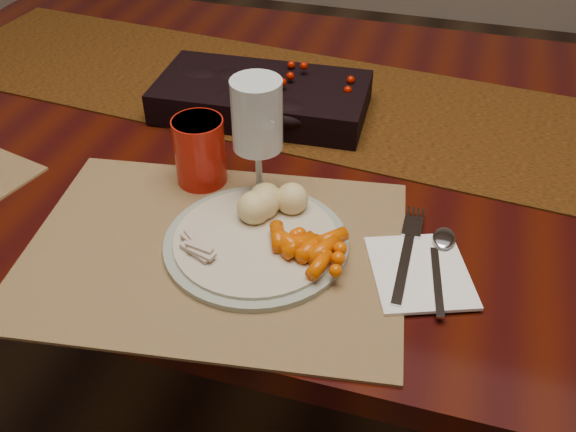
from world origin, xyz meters
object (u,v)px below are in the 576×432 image
(centerpiece, at_px, (262,92))
(wine_glass, at_px, (258,145))
(napkin, at_px, (420,272))
(red_cup, at_px, (200,151))
(turkey_shreds, at_px, (201,244))
(dinner_plate, at_px, (256,242))
(mashed_potatoes, at_px, (271,199))
(dining_table, at_px, (334,292))
(baby_carrots, at_px, (292,250))
(placemat_main, at_px, (215,250))

(centerpiece, distance_m, wine_glass, 0.26)
(napkin, relative_size, wine_glass, 0.72)
(red_cup, height_order, wine_glass, wine_glass)
(turkey_shreds, bearing_deg, red_cup, 112.40)
(dinner_plate, xyz_separation_m, red_cup, (-0.13, 0.12, 0.04))
(wine_glass, bearing_deg, mashed_potatoes, -53.98)
(dining_table, distance_m, dinner_plate, 0.50)
(centerpiece, height_order, napkin, centerpiece)
(baby_carrots, bearing_deg, dining_table, 90.99)
(dinner_plate, relative_size, napkin, 1.77)
(wine_glass, bearing_deg, centerpiece, 107.43)
(mashed_potatoes, bearing_deg, turkey_shreds, -123.23)
(mashed_potatoes, xyz_separation_m, red_cup, (-0.13, 0.06, 0.01))
(baby_carrots, relative_size, red_cup, 0.99)
(mashed_potatoes, height_order, turkey_shreds, mashed_potatoes)
(placemat_main, bearing_deg, baby_carrots, -6.62)
(turkey_shreds, bearing_deg, dinner_plate, 34.76)
(centerpiece, xyz_separation_m, napkin, (0.32, -0.34, -0.03))
(baby_carrots, distance_m, turkey_shreds, 0.12)
(napkin, bearing_deg, wine_glass, 138.50)
(dining_table, height_order, turkey_shreds, turkey_shreds)
(napkin, xyz_separation_m, wine_glass, (-0.24, 0.09, 0.09))
(napkin, distance_m, wine_glass, 0.28)
(mashed_potatoes, xyz_separation_m, turkey_shreds, (-0.06, -0.10, -0.01))
(dinner_plate, relative_size, mashed_potatoes, 2.96)
(dinner_plate, distance_m, turkey_shreds, 0.07)
(turkey_shreds, bearing_deg, baby_carrots, 10.53)
(turkey_shreds, relative_size, wine_glass, 0.38)
(turkey_shreds, bearing_deg, wine_glass, 77.64)
(napkin, height_order, red_cup, red_cup)
(centerpiece, relative_size, dinner_plate, 1.48)
(placemat_main, bearing_deg, red_cup, 110.15)
(mashed_potatoes, height_order, napkin, mashed_potatoes)
(turkey_shreds, bearing_deg, placemat_main, 63.44)
(centerpiece, height_order, baby_carrots, centerpiece)
(dinner_plate, distance_m, wine_glass, 0.13)
(centerpiece, distance_m, red_cup, 0.23)
(centerpiece, xyz_separation_m, placemat_main, (0.06, -0.37, -0.04))
(mashed_potatoes, bearing_deg, red_cup, 153.77)
(dining_table, bearing_deg, centerpiece, 167.88)
(placemat_main, relative_size, baby_carrots, 4.88)
(placemat_main, bearing_deg, wine_glass, 72.09)
(baby_carrots, bearing_deg, turkey_shreds, -169.47)
(mashed_potatoes, relative_size, turkey_shreds, 1.13)
(mashed_potatoes, relative_size, wine_glass, 0.43)
(placemat_main, xyz_separation_m, wine_glass, (0.02, 0.12, 0.09))
(dining_table, height_order, placemat_main, placemat_main)
(dinner_plate, relative_size, wine_glass, 1.27)
(baby_carrots, xyz_separation_m, turkey_shreds, (-0.11, -0.02, -0.00))
(dining_table, relative_size, wine_glass, 9.38)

